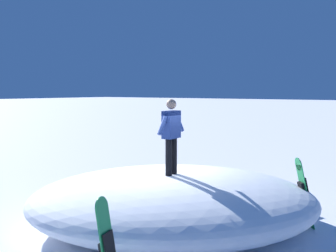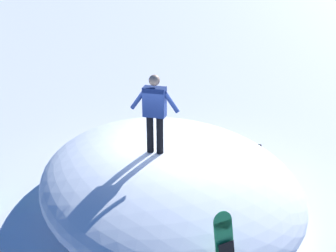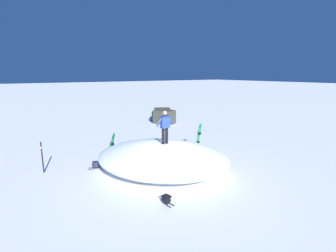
% 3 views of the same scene
% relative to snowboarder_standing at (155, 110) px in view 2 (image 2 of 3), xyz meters
% --- Properties ---
extents(ground, '(240.00, 240.00, 0.00)m').
position_rel_snowboarder_standing_xyz_m(ground, '(0.25, 0.69, -2.15)').
color(ground, white).
extents(snow_mound, '(7.90, 8.11, 1.24)m').
position_rel_snowboarder_standing_xyz_m(snow_mound, '(0.22, 0.11, -1.53)').
color(snow_mound, white).
rests_on(snow_mound, ground).
extents(snowboarder_standing, '(0.99, 0.24, 1.60)m').
position_rel_snowboarder_standing_xyz_m(snowboarder_standing, '(0.00, 0.00, 0.00)').
color(snowboarder_standing, black).
rests_on(snowboarder_standing, snow_mound).
extents(backpack_near, '(0.34, 0.55, 0.31)m').
position_rel_snowboarder_standing_xyz_m(backpack_near, '(1.78, 2.86, -1.99)').
color(backpack_near, black).
rests_on(backpack_near, ground).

